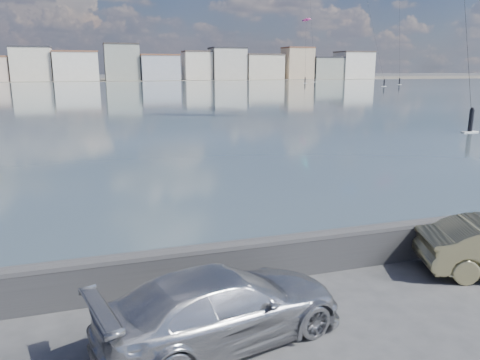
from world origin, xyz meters
The scene contains 7 objects.
ground centered at (0.00, 0.00, 0.00)m, with size 700.00×700.00×0.00m, color #333335.
bay_water centered at (0.00, 91.50, 0.01)m, with size 500.00×177.00×0.00m, color #32484F.
far_shore_strip centered at (0.00, 200.00, 0.01)m, with size 500.00×60.00×0.00m, color #4C473D.
seawall centered at (0.00, 2.70, 0.58)m, with size 400.00×0.36×1.08m.
far_buildings centered at (1.31, 186.00, 6.03)m, with size 240.79×13.26×14.60m.
car_silver centered at (-0.47, 0.47, 0.70)m, with size 1.96×4.81×1.40m, color #B0B1B7.
kitesurfer_5 centered at (68.10, 141.09, 19.98)m, with size 6.07×11.91×21.37m.
Camera 1 is at (-2.58, -7.15, 5.03)m, focal length 35.00 mm.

